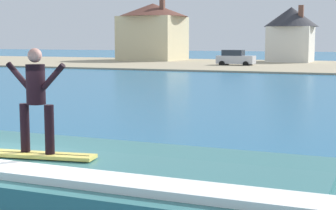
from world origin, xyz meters
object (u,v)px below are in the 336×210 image
object	(u,v)px
house_small_cottage	(291,32)
car_near_shore	(235,58)
surfboard	(43,155)
house_with_chimney	(153,30)
surfer	(36,95)
wave_crest	(76,184)

from	to	relation	value
house_small_cottage	car_near_shore	bearing A→B (deg)	-110.34
surfboard	house_small_cottage	size ratio (longest dim) A/B	0.26
car_near_shore	house_with_chimney	world-z (taller)	house_with_chimney
surfboard	car_near_shore	size ratio (longest dim) A/B	0.45
surfer	house_with_chimney	distance (m)	65.81
wave_crest	house_small_cottage	xyz separation A→B (m)	(-7.00, 61.84, 3.49)
surfboard	wave_crest	bearing A→B (deg)	51.02
surfboard	surfer	size ratio (longest dim) A/B	1.06
car_near_shore	house_with_chimney	distance (m)	17.82
car_near_shore	surfboard	bearing A→B (deg)	-78.03
car_near_shore	house_small_cottage	xyz separation A→B (m)	(4.18, 11.26, 3.03)
surfboard	house_small_cottage	distance (m)	62.71
car_near_shore	house_with_chimney	xyz separation A→B (m)	(-14.54, 9.72, 3.40)
surfboard	house_with_chimney	distance (m)	65.91
house_small_cottage	surfer	bearing A→B (deg)	-84.02
car_near_shore	house_small_cottage	distance (m)	12.39
house_small_cottage	wave_crest	bearing A→B (deg)	-83.54
wave_crest	house_small_cottage	bearing A→B (deg)	96.46
car_near_shore	house_small_cottage	size ratio (longest dim) A/B	0.58
wave_crest	house_with_chimney	xyz separation A→B (m)	(-25.72, 60.30, 3.85)
wave_crest	car_near_shore	distance (m)	51.80
car_near_shore	house_small_cottage	world-z (taller)	house_small_cottage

